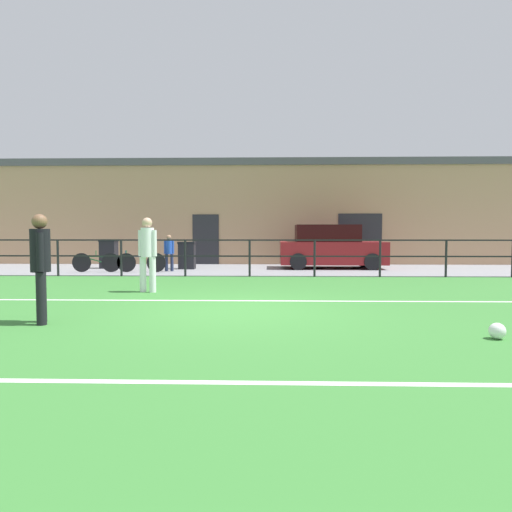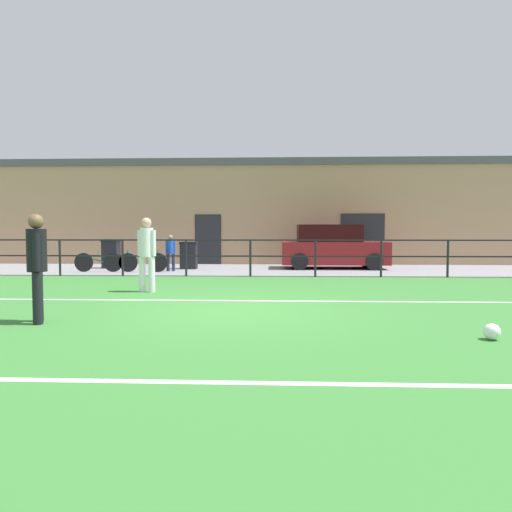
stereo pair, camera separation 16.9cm
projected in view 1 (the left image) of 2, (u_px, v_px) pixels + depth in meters
ground at (235, 311)px, 8.13m from camera, size 60.00×44.00×0.04m
field_line_touchline at (239, 301)px, 9.20m from camera, size 36.00×0.11×0.00m
field_line_hash at (205, 382)px, 4.23m from camera, size 36.00×0.11×0.00m
pavement_strip at (253, 269)px, 16.61m from camera, size 48.00×5.00×0.02m
perimeter_fence at (250, 252)px, 14.07m from camera, size 36.07×0.07×1.15m
clubhouse_facade at (256, 213)px, 20.18m from camera, size 28.00×2.56×4.44m
player_goalkeeper at (41, 262)px, 6.89m from camera, size 0.29×0.42×1.66m
player_striker at (147, 250)px, 10.48m from camera, size 0.45×0.30×1.71m
soccer_ball_match at (497, 331)px, 5.93m from camera, size 0.21×0.21×0.21m
spectator_child at (169, 251)px, 15.74m from camera, size 0.34×0.22×1.26m
parked_car_red at (331, 248)px, 17.04m from camera, size 3.86×1.86×1.62m
bicycle_parked_0 at (104, 262)px, 15.43m from camera, size 2.17×0.04×0.74m
bicycle_parked_1 at (134, 262)px, 15.41m from camera, size 2.18×0.04×0.74m
trash_bin_0 at (109, 254)px, 17.01m from camera, size 0.61×0.52×1.08m
trash_bin_1 at (187, 255)px, 16.73m from camera, size 0.61×0.52×1.00m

